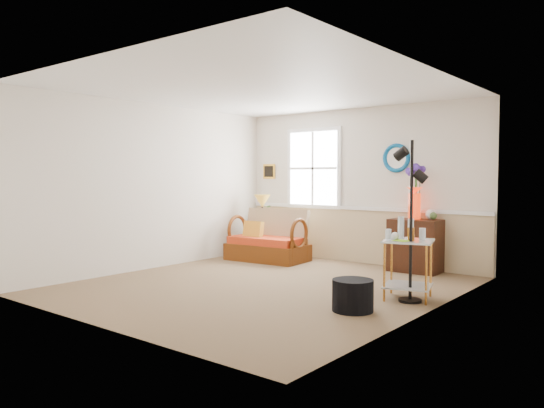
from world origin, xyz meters
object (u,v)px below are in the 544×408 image
Objects in this scene: loveseat at (267,235)px; lamp_stand at (262,240)px; ottoman at (353,295)px; side_table at (408,270)px; cabinet at (416,245)px; floor_lamp at (411,221)px.

lamp_stand is at bearing 133.67° from loveseat.
ottoman is (3.38, -2.53, -0.11)m from lamp_stand.
cabinet is at bearing 110.85° from side_table.
side_table is at bearing -25.71° from loveseat.
side_table is (3.61, -1.63, 0.07)m from lamp_stand.
loveseat is 3.35m from side_table.
ottoman is (0.45, -2.68, -0.23)m from cabinet.
ottoman is at bearing -36.86° from lamp_stand.
loveseat is 3.59m from ottoman.
floor_lamp reaches higher than side_table.
side_table is 0.60m from floor_lamp.
loveseat is 3.02× the size of ottoman.
ottoman is at bearing -104.07° from side_table.
floor_lamp is (3.68, -1.74, 0.65)m from lamp_stand.
lamp_stand is 1.28× the size of ottoman.
lamp_stand is 2.93m from cabinet.
side_table is at bearing -70.31° from cabinet.
loveseat is at bearing -41.67° from lamp_stand.
cabinet is at bearing 2.93° from lamp_stand.
cabinet is 0.43× the size of floor_lamp.
floor_lamp is at bearing -54.52° from side_table.
cabinet is at bearing 99.55° from ottoman.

